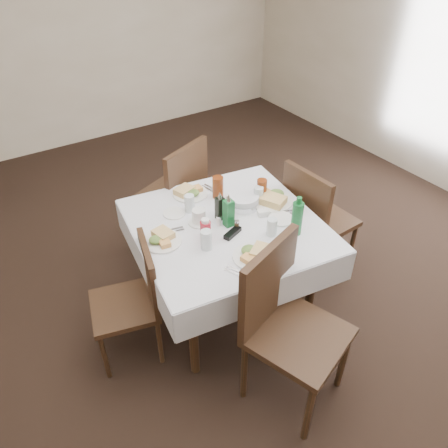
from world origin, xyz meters
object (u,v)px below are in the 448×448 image
object	(u,v)px
water_e	(258,195)
oil_cruet_green	(229,212)
chair_east	(313,215)
oil_cruet_dark	(220,207)
water_n	(189,203)
green_bottle	(297,218)
chair_west	(136,295)
water_s	(272,227)
water_w	(206,240)
coffee_mug	(199,217)
dining_table	(226,235)
bread_basket	(243,201)
chair_south	(284,317)
chair_north	(177,192)
ketchup_bottle	(206,229)

from	to	relation	value
water_e	oil_cruet_green	distance (m)	0.34
chair_east	oil_cruet_dark	xyz separation A→B (m)	(-0.77, 0.09, 0.31)
chair_east	oil_cruet_dark	size ratio (longest dim) A/B	4.58
water_n	green_bottle	distance (m)	0.72
chair_west	water_s	xyz separation A→B (m)	(0.84, -0.25, 0.34)
chair_east	water_s	world-z (taller)	chair_east
water_n	water_s	size ratio (longest dim) A/B	1.04
water_w	coffee_mug	xyz separation A→B (m)	(0.09, 0.25, -0.02)
dining_table	water_s	world-z (taller)	water_s
water_w	coffee_mug	distance (m)	0.26
water_w	dining_table	bearing A→B (deg)	30.63
water_s	water_e	bearing A→B (deg)	66.16
water_n	water_e	xyz separation A→B (m)	(0.45, -0.17, -0.00)
chair_west	water_w	size ratio (longest dim) A/B	6.66
water_s	oil_cruet_green	world-z (taller)	oil_cruet_green
water_w	bread_basket	xyz separation A→B (m)	(0.45, 0.26, -0.03)
chair_south	chair_west	world-z (taller)	chair_south
chair_south	chair_east	world-z (taller)	chair_south
dining_table	bread_basket	bearing A→B (deg)	28.72
oil_cruet_green	water_e	bearing A→B (deg)	18.87
chair_east	water_n	xyz separation A→B (m)	(-0.90, 0.28, 0.28)
chair_north	bread_basket	size ratio (longest dim) A/B	4.21
chair_north	oil_cruet_dark	distance (m)	0.77
dining_table	green_bottle	xyz separation A→B (m)	(0.31, -0.32, 0.21)
dining_table	water_s	distance (m)	0.34
water_e	oil_cruet_dark	xyz separation A→B (m)	(-0.33, -0.02, 0.03)
chair_west	water_w	world-z (taller)	water_w
chair_west	water_n	size ratio (longest dim) A/B	6.88
oil_cruet_dark	oil_cruet_green	xyz separation A→B (m)	(0.01, -0.09, 0.01)
chair_south	water_e	size ratio (longest dim) A/B	8.62
oil_cruet_green	green_bottle	bearing A→B (deg)	-44.40
chair_east	coffee_mug	world-z (taller)	chair_east
chair_south	coffee_mug	distance (m)	0.85
chair_north	water_e	world-z (taller)	chair_north
water_e	chair_west	bearing A→B (deg)	-175.09
chair_south	bread_basket	bearing A→B (deg)	70.22
water_s	coffee_mug	size ratio (longest dim) A/B	0.80
dining_table	chair_south	size ratio (longest dim) A/B	1.28
oil_cruet_green	ketchup_bottle	distance (m)	0.20
water_n	water_s	xyz separation A→B (m)	(0.30, -0.51, -0.00)
water_e	water_w	size ratio (longest dim) A/B	0.95
dining_table	bread_basket	xyz separation A→B (m)	(0.21, 0.12, 0.13)
ketchup_bottle	water_w	bearing A→B (deg)	-118.94
dining_table	water_n	distance (m)	0.32
chair_south	water_n	xyz separation A→B (m)	(-0.04, 0.97, 0.23)
water_n	oil_cruet_dark	xyz separation A→B (m)	(0.12, -0.19, 0.03)
chair_south	oil_cruet_green	bearing A→B (deg)	82.77
chair_east	oil_cruet_dark	distance (m)	0.84
dining_table	chair_north	xyz separation A→B (m)	(0.04, 0.78, -0.10)
chair_north	chair_east	size ratio (longest dim) A/B	1.06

